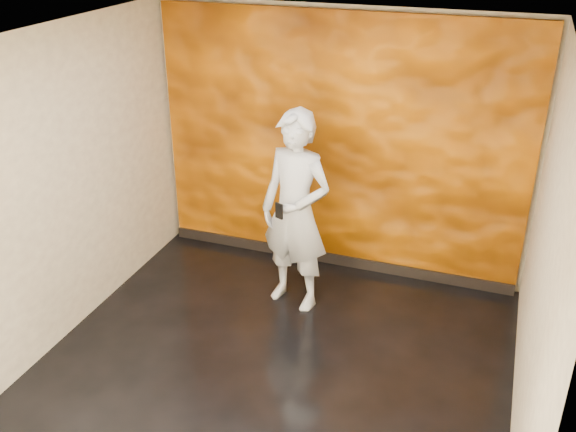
{
  "coord_description": "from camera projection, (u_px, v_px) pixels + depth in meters",
  "views": [
    {
      "loc": [
        1.64,
        -4.15,
        3.66
      ],
      "look_at": [
        -0.15,
        0.82,
        1.08
      ],
      "focal_mm": 40.0,
      "sensor_mm": 36.0,
      "label": 1
    }
  ],
  "objects": [
    {
      "name": "feature_wall",
      "position": [
        338.0,
        147.0,
        6.67
      ],
      "size": [
        3.9,
        0.06,
        2.75
      ],
      "primitive_type": "cube",
      "color": "orange",
      "rests_on": "ground"
    },
    {
      "name": "phone",
      "position": [
        279.0,
        211.0,
        5.86
      ],
      "size": [
        0.08,
        0.05,
        0.15
      ],
      "primitive_type": "cube",
      "rotation": [
        0.0,
        0.0,
        -0.4
      ],
      "color": "black",
      "rests_on": "man"
    },
    {
      "name": "room",
      "position": [
        270.0,
        225.0,
        5.0
      ],
      "size": [
        4.02,
        4.02,
        2.81
      ],
      "color": "black",
      "rests_on": "ground"
    },
    {
      "name": "baseboard",
      "position": [
        333.0,
        259.0,
        7.22
      ],
      "size": [
        3.9,
        0.04,
        0.12
      ],
      "primitive_type": "cube",
      "color": "black",
      "rests_on": "ground"
    },
    {
      "name": "man",
      "position": [
        296.0,
        212.0,
        6.13
      ],
      "size": [
        0.82,
        0.64,
        2.01
      ],
      "primitive_type": "imported",
      "rotation": [
        0.0,
        0.0,
        -0.23
      ],
      "color": "#A5ABB5",
      "rests_on": "ground"
    }
  ]
}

